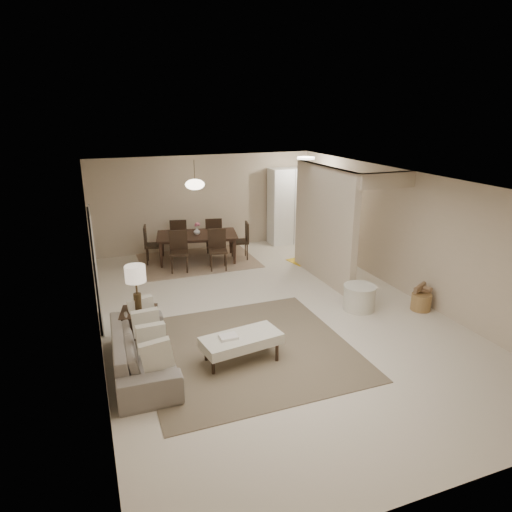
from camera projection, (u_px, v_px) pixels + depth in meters
name	position (u px, v px, depth m)	size (l,w,h in m)	color
floor	(269.00, 313.00, 8.56)	(9.00, 9.00, 0.00)	beige
ceiling	(270.00, 179.00, 7.78)	(9.00, 9.00, 0.00)	white
back_wall	(205.00, 202.00, 12.17)	(6.00, 6.00, 0.00)	#C0AD91
left_wall	(93.00, 269.00, 7.16)	(9.00, 9.00, 0.00)	#C0AD91
right_wall	(407.00, 233.00, 9.18)	(9.00, 9.00, 0.00)	#C0AD91
partition	(324.00, 224.00, 9.89)	(0.15, 2.50, 2.50)	#C0AD91
doorway	(95.00, 270.00, 7.77)	(0.04, 0.90, 2.04)	black
pantry_cabinet	(290.00, 206.00, 12.71)	(1.20, 0.55, 2.10)	white
flush_light	(306.00, 158.00, 11.42)	(0.44, 0.44, 0.05)	white
living_rug	(247.00, 349.00, 7.26)	(3.20, 3.20, 0.01)	brown
sofa	(143.00, 350.00, 6.62)	(0.83, 2.12, 0.62)	slate
ottoman_bench	(241.00, 341.00, 6.82)	(1.26, 0.71, 0.43)	beige
side_table	(140.00, 329.00, 7.28)	(0.56, 0.56, 0.61)	black
table_lamp	(136.00, 278.00, 7.01)	(0.32, 0.32, 0.76)	#43331C
round_pouf	(359.00, 298.00, 8.63)	(0.61, 0.61, 0.48)	beige
wicker_basket	(421.00, 302.00, 8.64)	(0.37, 0.37, 0.32)	olive
dining_rug	(198.00, 261.00, 11.44)	(2.80, 2.10, 0.01)	#8A6D55
dining_table	(198.00, 248.00, 11.34)	(1.95, 1.09, 0.68)	black
dining_chairs	(197.00, 243.00, 11.30)	(2.57, 2.06, 0.95)	black
vase	(197.00, 231.00, 11.20)	(0.17, 0.17, 0.17)	silver
yellow_mat	(308.00, 260.00, 11.51)	(0.98, 0.60, 0.01)	yellow
pendant_light	(195.00, 184.00, 10.85)	(0.46, 0.46, 0.71)	#43331C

